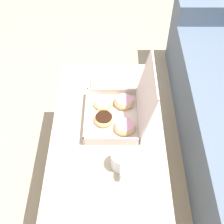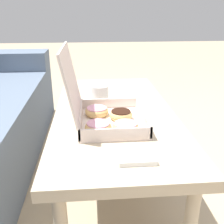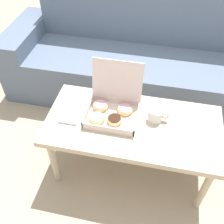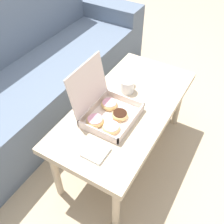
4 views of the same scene
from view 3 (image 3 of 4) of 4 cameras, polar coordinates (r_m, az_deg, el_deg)
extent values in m
plane|color=tan|center=(2.07, 4.33, -9.09)|extent=(12.00, 12.00, 0.00)
cube|color=slate|center=(2.34, 7.02, 6.44)|extent=(1.99, 0.55, 0.43)
cube|color=slate|center=(2.51, 8.65, 16.21)|extent=(1.99, 0.20, 0.93)
cube|color=slate|center=(2.67, -17.52, 11.89)|extent=(0.24, 0.75, 0.58)
cube|color=#C6B293|center=(1.64, 4.59, -2.94)|extent=(1.09, 0.54, 0.04)
cylinder|color=#C6B293|center=(1.80, -12.59, -10.36)|extent=(0.04, 0.04, 0.44)
cylinder|color=#C6B293|center=(1.75, 19.47, -15.53)|extent=(0.04, 0.04, 0.44)
cylinder|color=#C6B293|center=(2.04, -8.48, -0.94)|extent=(0.04, 0.04, 0.44)
cylinder|color=#C6B293|center=(1.99, 19.09, -5.13)|extent=(0.04, 0.04, 0.44)
cube|color=silver|center=(1.65, 0.00, -1.12)|extent=(0.32, 0.26, 0.01)
cube|color=silver|center=(1.55, -0.98, -3.82)|extent=(0.32, 0.01, 0.04)
cube|color=silver|center=(1.72, 0.88, 2.50)|extent=(0.32, 0.01, 0.04)
cube|color=silver|center=(1.66, -5.27, 0.32)|extent=(0.01, 0.26, 0.04)
cube|color=silver|center=(1.61, 5.42, -1.32)|extent=(0.01, 0.26, 0.04)
cube|color=silver|center=(1.64, 1.14, 7.02)|extent=(0.32, 0.06, 0.26)
torus|color=#E5BC75|center=(1.60, 0.54, -1.71)|extent=(0.10, 0.10, 0.04)
cylinder|color=black|center=(1.60, 0.54, -1.45)|extent=(0.08, 0.08, 0.02)
torus|color=#E5BC75|center=(1.69, -2.54, 1.28)|extent=(0.10, 0.10, 0.04)
cylinder|color=pink|center=(1.68, -2.55, 1.54)|extent=(0.08, 0.08, 0.02)
torus|color=#E5BC75|center=(1.62, -3.23, -1.34)|extent=(0.10, 0.10, 0.03)
cylinder|color=pink|center=(1.61, -3.25, -1.13)|extent=(0.09, 0.09, 0.01)
torus|color=#E5BC75|center=(1.67, 2.84, 0.48)|extent=(0.10, 0.10, 0.03)
cylinder|color=pink|center=(1.66, 2.85, 0.73)|extent=(0.09, 0.09, 0.02)
cylinder|color=white|center=(1.63, 9.39, -0.57)|extent=(0.09, 0.09, 0.08)
torus|color=white|center=(1.63, 11.49, -0.78)|extent=(0.05, 0.02, 0.05)
cube|color=white|center=(1.67, -9.14, -0.99)|extent=(0.12, 0.12, 0.02)
camera|label=1|loc=(1.33, 55.21, 29.28)|focal=50.00mm
camera|label=2|loc=(1.85, -31.57, 15.08)|focal=42.00mm
camera|label=4|loc=(1.29, -58.07, 22.11)|focal=42.00mm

